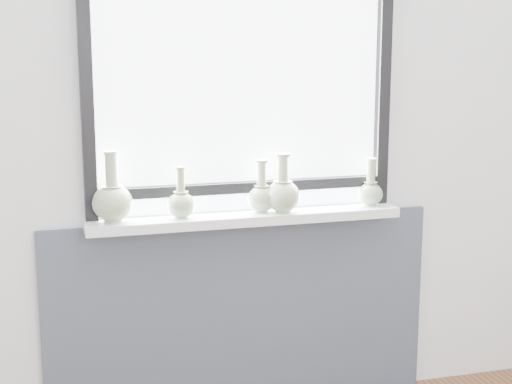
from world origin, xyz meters
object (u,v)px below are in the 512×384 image
object	(u,v)px
windowsill	(246,218)
vase_a	(112,200)
vase_d	(283,193)
vase_b	(181,202)
vase_e	(370,191)
vase_c	(262,195)

from	to	relation	value
windowsill	vase_a	world-z (taller)	vase_a
vase_d	vase_b	bearing A→B (deg)	178.31
vase_b	vase_d	bearing A→B (deg)	-1.69
windowsill	vase_e	distance (m)	0.57
windowsill	vase_a	size ratio (longest dim) A/B	4.68
vase_c	vase_e	world-z (taller)	vase_c
vase_e	windowsill	bearing A→B (deg)	179.85
windowsill	vase_a	bearing A→B (deg)	179.99
windowsill	vase_b	bearing A→B (deg)	-177.99
windowsill	vase_b	distance (m)	0.29
vase_b	vase_d	world-z (taller)	vase_d
vase_a	vase_e	distance (m)	1.11
windowsill	vase_e	xyz separation A→B (m)	(0.56, -0.00, 0.08)
vase_c	vase_d	xyz separation A→B (m)	(0.08, -0.03, 0.01)
windowsill	vase_c	size ratio (longest dim) A/B	5.98
vase_c	vase_d	distance (m)	0.09
vase_d	vase_e	world-z (taller)	vase_d
windowsill	vase_d	bearing A→B (deg)	-8.15
vase_d	windowsill	bearing A→B (deg)	171.85
vase_c	vase_d	size ratio (longest dim) A/B	0.89
vase_b	vase_e	xyz separation A→B (m)	(0.83, 0.01, -0.00)
vase_a	windowsill	bearing A→B (deg)	-0.01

